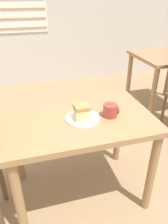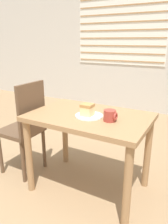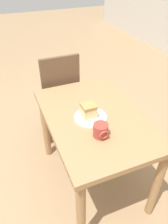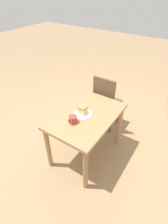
{
  "view_description": "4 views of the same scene",
  "coord_description": "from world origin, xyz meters",
  "px_view_note": "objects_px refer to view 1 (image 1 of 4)",
  "views": [
    {
      "loc": [
        -0.33,
        -0.82,
        1.47
      ],
      "look_at": [
        0.01,
        0.35,
        0.79
      ],
      "focal_mm": 35.0,
      "sensor_mm": 36.0,
      "label": 1
    },
    {
      "loc": [
        0.8,
        -1.12,
        1.32
      ],
      "look_at": [
        -0.05,
        0.4,
        0.75
      ],
      "focal_mm": 35.0,
      "sensor_mm": 36.0,
      "label": 2
    },
    {
      "loc": [
        1.11,
        -0.12,
        1.67
      ],
      "look_at": [
        -0.05,
        0.35,
        0.74
      ],
      "focal_mm": 35.0,
      "sensor_mm": 36.0,
      "label": 3
    },
    {
      "loc": [
        1.42,
        1.34,
        2.08
      ],
      "look_at": [
        0.0,
        0.39,
        0.76
      ],
      "focal_mm": 28.0,
      "sensor_mm": 36.0,
      "label": 4
    }
  ],
  "objects_px": {
    "dining_table_near": "(79,131)",
    "coffee_mug": "(111,110)",
    "dining_table_far": "(165,65)",
    "cake_slice": "(82,112)",
    "plate": "(83,118)"
  },
  "relations": [
    {
      "from": "dining_table_far",
      "to": "plate",
      "type": "relative_size",
      "value": 3.34
    },
    {
      "from": "cake_slice",
      "to": "coffee_mug",
      "type": "height_order",
      "value": "cake_slice"
    },
    {
      "from": "cake_slice",
      "to": "plate",
      "type": "bearing_deg",
      "value": 52.76
    },
    {
      "from": "dining_table_near",
      "to": "coffee_mug",
      "type": "distance_m",
      "value": 0.27
    },
    {
      "from": "plate",
      "to": "coffee_mug",
      "type": "relative_size",
      "value": 2.2
    },
    {
      "from": "plate",
      "to": "coffee_mug",
      "type": "distance_m",
      "value": 0.2
    },
    {
      "from": "coffee_mug",
      "to": "dining_table_near",
      "type": "bearing_deg",
      "value": 165.5
    },
    {
      "from": "dining_table_far",
      "to": "plate",
      "type": "distance_m",
      "value": 1.87
    },
    {
      "from": "plate",
      "to": "cake_slice",
      "type": "distance_m",
      "value": 0.06
    },
    {
      "from": "dining_table_near",
      "to": "cake_slice",
      "type": "relative_size",
      "value": 10.31
    },
    {
      "from": "dining_table_far",
      "to": "cake_slice",
      "type": "relative_size",
      "value": 7.86
    },
    {
      "from": "dining_table_far",
      "to": "dining_table_near",
      "type": "bearing_deg",
      "value": -142.2
    },
    {
      "from": "dining_table_far",
      "to": "cake_slice",
      "type": "distance_m",
      "value": 1.89
    },
    {
      "from": "dining_table_near",
      "to": "dining_table_far",
      "type": "xyz_separation_m",
      "value": [
        1.47,
        1.14,
        0.01
      ]
    },
    {
      "from": "dining_table_near",
      "to": "dining_table_far",
      "type": "relative_size",
      "value": 1.31
    }
  ]
}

